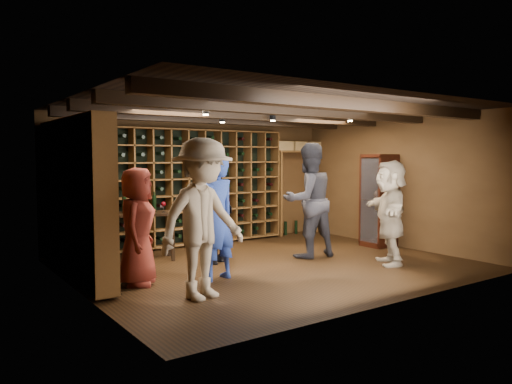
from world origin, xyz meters
TOP-DOWN VIEW (x-y plane):
  - ground at (0.00, 0.00)m, footprint 6.00×6.00m
  - room_shell at (0.00, 0.05)m, footprint 6.00×6.00m
  - wine_rack_back at (-0.52, 2.33)m, footprint 4.65×0.30m
  - wine_rack_left at (-2.83, 0.82)m, footprint 0.30×2.65m
  - crate_shelf at (2.41, 2.32)m, footprint 1.20×0.32m
  - display_cabinet at (2.71, 0.20)m, footprint 0.55×0.50m
  - man_blue_shirt at (-1.22, -0.31)m, footprint 0.72×0.55m
  - man_grey_suit at (0.90, 0.18)m, footprint 1.03×0.84m
  - guest_red_floral at (-2.23, 0.06)m, footprint 0.86×0.93m
  - guest_woman_black at (-0.65, 0.66)m, footprint 1.02×0.82m
  - guest_khaki at (-1.82, -1.02)m, footprint 1.39×0.99m
  - guest_beige at (1.61, -1.01)m, footprint 1.33×1.54m
  - tasting_table at (-1.57, 1.56)m, footprint 1.18×0.82m

SIDE VIEW (x-z plane):
  - ground at x=0.00m, z-range 0.00..0.00m
  - tasting_table at x=-1.57m, z-range 0.18..1.26m
  - guest_red_floral at x=-2.23m, z-range 0.00..1.59m
  - guest_woman_black at x=-0.65m, z-range 0.00..1.62m
  - guest_beige at x=1.61m, z-range 0.00..1.68m
  - display_cabinet at x=2.71m, z-range -0.02..1.73m
  - man_blue_shirt at x=-1.22m, z-range 0.00..1.76m
  - guest_khaki at x=-1.82m, z-range 0.00..1.96m
  - man_grey_suit at x=0.90m, z-range 0.00..1.96m
  - wine_rack_back at x=-0.52m, z-range 0.05..2.25m
  - wine_rack_left at x=-2.83m, z-range 0.05..2.25m
  - crate_shelf at x=2.41m, z-range 0.54..2.60m
  - room_shell at x=0.00m, z-range -0.58..5.42m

